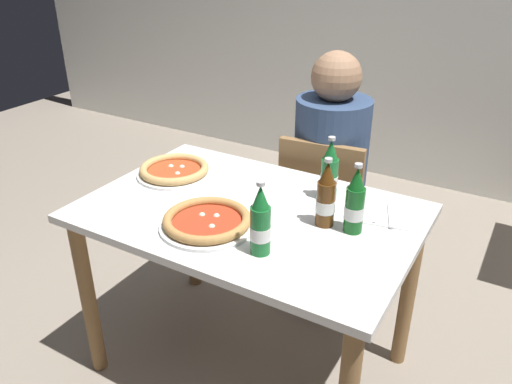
# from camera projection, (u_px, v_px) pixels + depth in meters

# --- Properties ---
(ground_plane) EXTENTS (8.00, 8.00, 0.00)m
(ground_plane) POSITION_uv_depth(u_px,v_px,m) (250.00, 362.00, 2.20)
(ground_plane) COLOR gray
(dining_table_main) EXTENTS (1.20, 0.80, 0.75)m
(dining_table_main) POSITION_uv_depth(u_px,v_px,m) (249.00, 236.00, 1.91)
(dining_table_main) COLOR silver
(dining_table_main) RESTS_ON ground_plane
(chair_behind_table) EXTENTS (0.44, 0.44, 0.85)m
(chair_behind_table) POSITION_uv_depth(u_px,v_px,m) (325.00, 208.00, 2.43)
(chair_behind_table) COLOR olive
(chair_behind_table) RESTS_ON ground_plane
(diner_seated) EXTENTS (0.34, 0.34, 1.21)m
(diner_seated) POSITION_uv_depth(u_px,v_px,m) (329.00, 184.00, 2.42)
(diner_seated) COLOR #2D3342
(diner_seated) RESTS_ON ground_plane
(pizza_margherita_near) EXTENTS (0.33, 0.33, 0.04)m
(pizza_margherita_near) POSITION_uv_depth(u_px,v_px,m) (207.00, 221.00, 1.74)
(pizza_margherita_near) COLOR white
(pizza_margherita_near) RESTS_ON dining_table_main
(pizza_marinara_far) EXTENTS (0.31, 0.31, 0.04)m
(pizza_marinara_far) POSITION_uv_depth(u_px,v_px,m) (174.00, 170.00, 2.12)
(pizza_marinara_far) COLOR white
(pizza_marinara_far) RESTS_ON dining_table_main
(beer_bottle_left) EXTENTS (0.07, 0.07, 0.25)m
(beer_bottle_left) POSITION_uv_depth(u_px,v_px,m) (260.00, 224.00, 1.56)
(beer_bottle_left) COLOR #196B2D
(beer_bottle_left) RESTS_ON dining_table_main
(beer_bottle_center) EXTENTS (0.07, 0.07, 0.25)m
(beer_bottle_center) POSITION_uv_depth(u_px,v_px,m) (329.00, 173.00, 1.89)
(beer_bottle_center) COLOR #196B2D
(beer_bottle_center) RESTS_ON dining_table_main
(beer_bottle_right) EXTENTS (0.07, 0.07, 0.25)m
(beer_bottle_right) POSITION_uv_depth(u_px,v_px,m) (355.00, 204.00, 1.68)
(beer_bottle_right) COLOR #14591E
(beer_bottle_right) RESTS_ON dining_table_main
(beer_bottle_extra) EXTENTS (0.07, 0.07, 0.25)m
(beer_bottle_extra) POSITION_uv_depth(u_px,v_px,m) (326.00, 198.00, 1.72)
(beer_bottle_extra) COLOR #512D0F
(beer_bottle_extra) RESTS_ON dining_table_main
(napkin_with_cutlery) EXTENTS (0.21, 0.21, 0.01)m
(napkin_with_cutlery) POSITION_uv_depth(u_px,v_px,m) (385.00, 214.00, 1.82)
(napkin_with_cutlery) COLOR white
(napkin_with_cutlery) RESTS_ON dining_table_main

